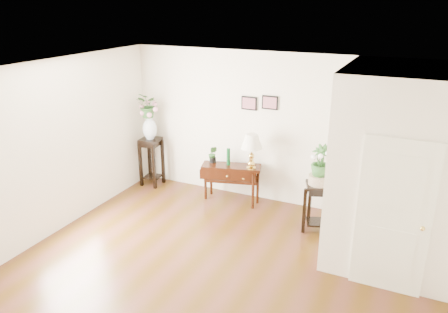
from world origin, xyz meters
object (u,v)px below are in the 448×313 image
Objects in this scene: table_lamp at (252,150)px; plant_stand_b at (317,207)px; plant_stand_a at (152,162)px; console_table at (231,183)px.

plant_stand_b is (1.34, -0.42, -0.66)m from table_lamp.
plant_stand_a is 3.58m from plant_stand_b.
console_table is 1.64× the size of table_lamp.
console_table is 1.79m from plant_stand_b.
plant_stand_b is at bearing -7.65° from plant_stand_a.
plant_stand_a is at bearing 178.64° from table_lamp.
console_table is at bearing 180.00° from table_lamp.
table_lamp is at bearing -15.51° from console_table.
table_lamp is 1.55m from plant_stand_b.
table_lamp reaches higher than plant_stand_b.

